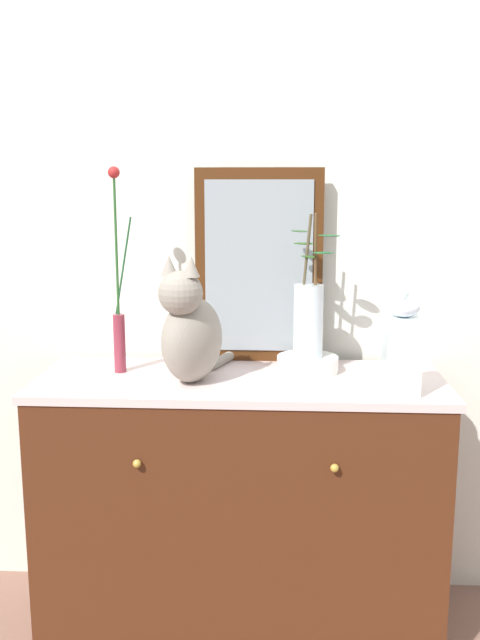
# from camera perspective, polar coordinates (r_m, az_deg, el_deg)

# --- Properties ---
(ground_plane) EXTENTS (6.00, 6.00, 0.00)m
(ground_plane) POSITION_cam_1_polar(r_m,az_deg,el_deg) (2.52, -0.00, -23.53)
(ground_plane) COLOR #825C4D
(wall_back) EXTENTS (4.40, 0.08, 2.60)m
(wall_back) POSITION_cam_1_polar(r_m,az_deg,el_deg) (2.39, 0.43, 7.92)
(wall_back) COLOR silver
(wall_back) RESTS_ON ground_plane
(sideboard) EXTENTS (1.25, 0.50, 0.85)m
(sideboard) POSITION_cam_1_polar(r_m,az_deg,el_deg) (2.31, -0.00, -14.84)
(sideboard) COLOR #4A2311
(sideboard) RESTS_ON ground_plane
(mirror_leaning) EXTENTS (0.42, 0.03, 0.64)m
(mirror_leaning) POSITION_cam_1_polar(r_m,az_deg,el_deg) (2.30, 1.54, 4.39)
(mirror_leaning) COLOR #45230D
(mirror_leaning) RESTS_ON sideboard
(cat_sitting) EXTENTS (0.24, 0.44, 0.38)m
(cat_sitting) POSITION_cam_1_polar(r_m,az_deg,el_deg) (2.08, -4.05, -0.89)
(cat_sitting) COLOR gray
(cat_sitting) RESTS_ON sideboard
(vase_slim_green) EXTENTS (0.07, 0.04, 0.64)m
(vase_slim_green) POSITION_cam_1_polar(r_m,az_deg,el_deg) (2.21, -9.86, 0.72)
(vase_slim_green) COLOR maroon
(vase_slim_green) RESTS_ON sideboard
(bowl_porcelain) EXTENTS (0.19, 0.19, 0.05)m
(bowl_porcelain) POSITION_cam_1_polar(r_m,az_deg,el_deg) (2.22, 5.52, -3.59)
(bowl_porcelain) COLOR white
(bowl_porcelain) RESTS_ON sideboard
(vase_glass_clear) EXTENTS (0.16, 0.13, 0.45)m
(vase_glass_clear) POSITION_cam_1_polar(r_m,az_deg,el_deg) (2.19, 5.60, 0.25)
(vase_glass_clear) COLOR silver
(vase_glass_clear) RESTS_ON bowl_porcelain
(jar_lidded_porcelain) EXTENTS (0.10, 0.10, 0.30)m
(jar_lidded_porcelain) POSITION_cam_1_polar(r_m,az_deg,el_deg) (2.01, 13.07, -2.21)
(jar_lidded_porcelain) COLOR white
(jar_lidded_porcelain) RESTS_ON sideboard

